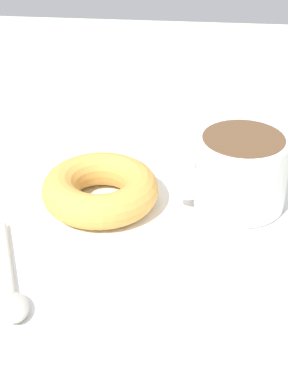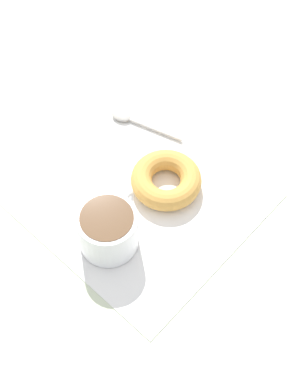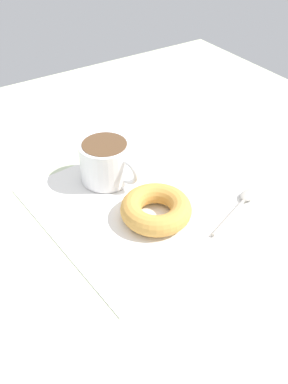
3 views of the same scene
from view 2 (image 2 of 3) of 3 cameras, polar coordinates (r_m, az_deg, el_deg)
name	(u,v)px [view 2 (image 2 of 3)]	position (r cm, az deg, el deg)	size (l,w,h in cm)	color
ground_plane	(162,200)	(87.84, 1.96, -0.82)	(120.00, 120.00, 2.00)	beige
napkin	(144,199)	(86.46, 0.00, -0.78)	(33.00, 33.00, 0.30)	white
coffee_cup	(108,229)	(79.31, -3.81, -3.92)	(11.64, 9.02, 7.27)	white
donut	(166,180)	(86.40, 2.38, 1.32)	(11.50, 11.50, 3.43)	gold
spoon	(131,120)	(95.94, -1.39, 7.70)	(6.10, 13.45, 0.90)	#B7B2A8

